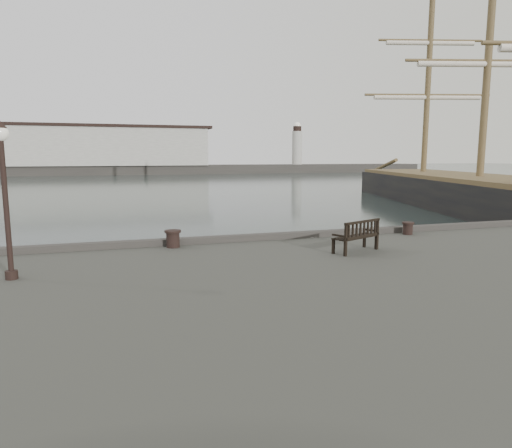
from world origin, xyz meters
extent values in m
plane|color=black|center=(0.00, 0.00, 0.00)|extent=(400.00, 400.00, 0.00)
cube|color=#383530|center=(0.00, 92.00, 1.00)|extent=(140.00, 8.00, 2.00)
cube|color=#B8B6AB|center=(-8.00, 92.00, 6.00)|extent=(46.00, 9.00, 8.00)
cube|color=black|center=(-8.00, 92.00, 10.30)|extent=(48.00, 9.50, 0.60)
cylinder|color=#B8B6AB|center=(38.00, 92.00, 6.00)|extent=(2.40, 2.40, 8.00)
sphere|color=silver|center=(38.00, 92.00, 11.40)|extent=(1.61, 1.61, 1.61)
cube|color=black|center=(0.79, -2.48, 1.95)|extent=(1.49, 0.99, 0.04)
cube|color=black|center=(0.87, -2.67, 2.16)|extent=(1.32, 0.59, 0.42)
cube|color=black|center=(0.79, -2.48, 1.75)|extent=(1.38, 0.89, 0.39)
cylinder|color=black|center=(-3.70, -0.50, 1.80)|extent=(0.50, 0.50, 0.47)
cylinder|color=black|center=(3.71, -0.64, 1.76)|extent=(0.47, 0.47, 0.40)
cylinder|color=black|center=(-7.24, -2.82, 2.97)|extent=(0.11, 0.11, 2.83)
cylinder|color=black|center=(-7.24, -2.82, 1.65)|extent=(0.24, 0.24, 0.18)
sphere|color=silver|center=(-7.24, -2.82, 4.48)|extent=(0.32, 0.32, 0.32)
cube|color=black|center=(20.91, 14.73, 0.38)|extent=(17.11, 38.26, 3.76)
cube|color=brown|center=(20.91, 14.73, 2.41)|extent=(16.55, 37.43, 0.30)
cylinder|color=brown|center=(20.91, 14.73, 14.48)|extent=(0.53, 0.53, 24.44)
cylinder|color=brown|center=(23.66, 24.89, 13.01)|extent=(0.53, 0.53, 21.51)
camera|label=1|loc=(-5.18, -12.88, 4.04)|focal=32.00mm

